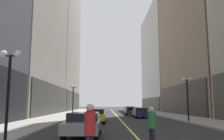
{
  "coord_description": "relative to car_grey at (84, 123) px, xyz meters",
  "views": [
    {
      "loc": [
        -1.71,
        -4.23,
        1.82
      ],
      "look_at": [
        -0.62,
        35.08,
        7.59
      ],
      "focal_mm": 36.97,
      "sensor_mm": 36.0,
      "label": 1
    }
  ],
  "objects": [
    {
      "name": "ground_plane",
      "position": [
        2.94,
        25.88,
        -0.72
      ],
      "size": [
        200.0,
        200.0,
        0.0
      ],
      "primitive_type": "plane",
      "color": "#2D2D30"
    },
    {
      "name": "sidewalk_left",
      "position": [
        -5.31,
        25.88,
        -0.64
      ],
      "size": [
        4.5,
        78.0,
        0.15
      ],
      "primitive_type": "cube",
      "color": "#9E9991",
      "rests_on": "ground"
    },
    {
      "name": "sidewalk_right",
      "position": [
        11.19,
        25.88,
        -0.64
      ],
      "size": [
        4.5,
        78.0,
        0.15
      ],
      "primitive_type": "cube",
      "color": "#9E9991",
      "rests_on": "ground"
    },
    {
      "name": "lane_centre_stripe",
      "position": [
        2.94,
        25.88,
        -0.72
      ],
      "size": [
        0.16,
        70.0,
        0.01
      ],
      "primitive_type": "cube",
      "color": "#E5D64C",
      "rests_on": "ground"
    },
    {
      "name": "building_right_far",
      "position": [
        19.56,
        50.88,
        13.46
      ],
      "size": [
        12.45,
        26.0,
        28.47
      ],
      "color": "#A8A399",
      "rests_on": "ground"
    },
    {
      "name": "car_grey",
      "position": [
        0.0,
        0.0,
        0.0
      ],
      "size": [
        1.96,
        4.47,
        1.32
      ],
      "color": "slate",
      "rests_on": "ground"
    },
    {
      "name": "car_yellow",
      "position": [
        0.28,
        9.49,
        0.0
      ],
      "size": [
        1.87,
        4.53,
        1.32
      ],
      "color": "yellow",
      "rests_on": "ground"
    },
    {
      "name": "car_navy",
      "position": [
        5.73,
        17.11,
        -0.0
      ],
      "size": [
        1.75,
        4.31,
        1.32
      ],
      "color": "#141E4C",
      "rests_on": "ground"
    },
    {
      "name": "car_maroon",
      "position": [
        5.34,
        24.22,
        0.0
      ],
      "size": [
        1.9,
        4.46,
        1.32
      ],
      "color": "maroon",
      "rests_on": "ground"
    },
    {
      "name": "car_white",
      "position": [
        5.79,
        31.38,
        0.0
      ],
      "size": [
        2.0,
        4.51,
        1.32
      ],
      "color": "silver",
      "rests_on": "ground"
    },
    {
      "name": "pedestrian_in_green_parka",
      "position": [
        3.12,
        -3.78,
        0.27
      ],
      "size": [
        0.46,
        0.46,
        1.7
      ],
      "color": "black",
      "rests_on": "ground"
    },
    {
      "name": "pedestrian_in_red_jacket",
      "position": [
        0.75,
        -6.19,
        0.35
      ],
      "size": [
        0.46,
        0.46,
        1.82
      ],
      "color": "black",
      "rests_on": "ground"
    },
    {
      "name": "street_lamp_left_near",
      "position": [
        -3.46,
        -2.1,
        2.54
      ],
      "size": [
        1.06,
        0.36,
        4.43
      ],
      "color": "black",
      "rests_on": "ground"
    },
    {
      "name": "street_lamp_left_far",
      "position": [
        -3.46,
        20.21,
        2.54
      ],
      "size": [
        1.06,
        0.36,
        4.43
      ],
      "color": "black",
      "rests_on": "ground"
    },
    {
      "name": "street_lamp_right_mid",
      "position": [
        9.34,
        9.35,
        2.54
      ],
      "size": [
        1.06,
        0.36,
        4.43
      ],
      "color": "black",
      "rests_on": "ground"
    }
  ]
}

